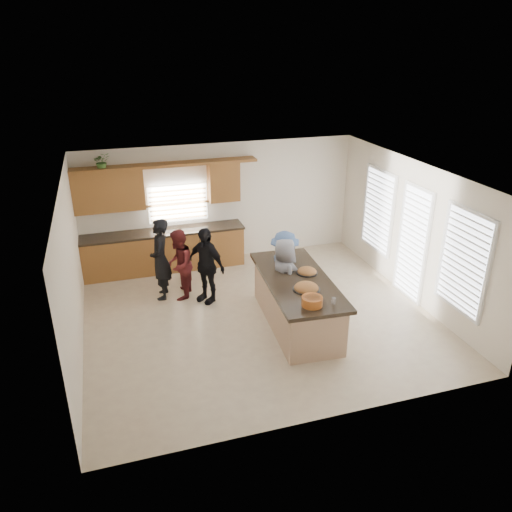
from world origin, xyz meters
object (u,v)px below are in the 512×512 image
object	(u,v)px
woman_left_back	(161,259)
woman_left_front	(206,265)
woman_right_back	(284,269)
island	(296,302)
woman_right_front	(284,277)
salad_bowl	(312,301)
woman_left_mid	(179,265)

from	to	relation	value
woman_left_back	woman_left_front	bearing A→B (deg)	73.60
woman_left_back	woman_left_front	distance (m)	0.94
woman_right_back	island	bearing A→B (deg)	177.49
island	woman_left_back	distance (m)	2.92
woman_right_front	woman_left_back	bearing A→B (deg)	54.25
woman_right_back	woman_right_front	world-z (taller)	woman_right_back
salad_bowl	woman_right_back	world-z (taller)	woman_right_back
woman_left_front	salad_bowl	bearing A→B (deg)	-7.91
island	salad_bowl	bearing A→B (deg)	-94.19
salad_bowl	woman_left_back	xyz separation A→B (m)	(-2.11, 2.82, -0.18)
woman_right_front	woman_left_mid	bearing A→B (deg)	52.11
island	woman_right_back	bearing A→B (deg)	90.61
island	woman_left_front	bearing A→B (deg)	138.77
woman_right_back	woman_left_mid	bearing A→B (deg)	65.31
woman_left_back	woman_right_front	distance (m)	2.56
woman_left_back	woman_right_back	distance (m)	2.52
salad_bowl	woman_left_front	xyz separation A→B (m)	(-1.27, 2.40, -0.24)
woman_left_back	woman_right_front	xyz separation A→B (m)	(2.17, -1.36, -0.08)
woman_left_back	woman_right_back	bearing A→B (deg)	75.97
woman_right_front	island	bearing A→B (deg)	-173.57
island	woman_left_mid	size ratio (longest dim) A/B	1.88
woman_right_back	salad_bowl	bearing A→B (deg)	174.80
woman_left_front	woman_right_front	distance (m)	1.62
woman_left_front	woman_right_back	bearing A→B (deg)	31.28
island	woman_left_back	xyz separation A→B (m)	(-2.25, 1.83, 0.40)
island	salad_bowl	size ratio (longest dim) A/B	7.98
woman_left_mid	woman_right_back	size ratio (longest dim) A/B	0.95
woman_right_back	woman_right_front	bearing A→B (deg)	159.71
woman_left_mid	woman_right_front	bearing A→B (deg)	75.09
woman_left_mid	woman_left_front	xyz separation A→B (m)	(0.49, -0.30, 0.06)
woman_left_back	woman_left_mid	size ratio (longest dim) A/B	1.15
salad_bowl	woman_left_front	size ratio (longest dim) A/B	0.22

